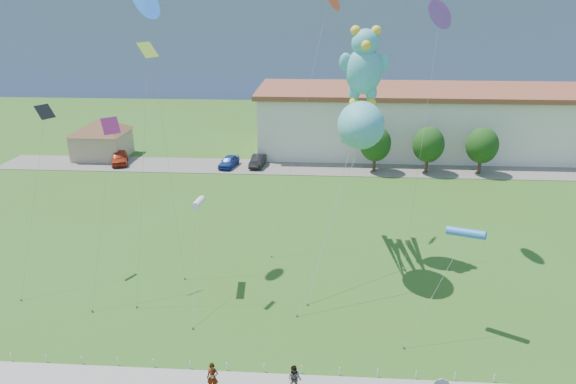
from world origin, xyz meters
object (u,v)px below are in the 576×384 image
at_px(parked_car_blue, 229,161).
at_px(teddy_bear_kite, 364,65).
at_px(pedestrian_left, 213,377).
at_px(octopus_kite, 360,131).
at_px(parked_car_red, 119,157).
at_px(pavilion, 101,134).
at_px(parked_car_black, 258,161).
at_px(warehouse, 492,121).
at_px(pedestrian_right, 294,379).

xyz_separation_m(parked_car_blue, teddy_bear_kite, (13.87, -20.71, 13.68)).
relative_size(pedestrian_left, octopus_kite, 0.13).
bearing_deg(parked_car_red, teddy_bear_kite, -56.84).
bearing_deg(parked_car_blue, pavilion, -179.48).
xyz_separation_m(pavilion, parked_car_black, (20.24, -2.90, -2.29)).
bearing_deg(parked_car_black, warehouse, 22.08).
bearing_deg(parked_car_red, pedestrian_left, -82.28).
xyz_separation_m(pedestrian_right, parked_car_red, (-23.42, 37.83, -0.03)).
relative_size(warehouse, pedestrian_right, 39.80).
xyz_separation_m(warehouse, octopus_kite, (-19.60, -32.65, 6.14)).
bearing_deg(pedestrian_right, pavilion, 138.08).
bearing_deg(pedestrian_left, parked_car_blue, 97.43).
bearing_deg(pedestrian_left, pedestrian_right, 1.21).
bearing_deg(warehouse, octopus_kite, -120.98).
bearing_deg(pedestrian_right, parked_car_blue, 119.66).
height_order(pavilion, parked_car_blue, pavilion).
distance_m(pedestrian_right, parked_car_red, 44.49).
bearing_deg(octopus_kite, parked_car_black, 113.16).
distance_m(pavilion, pedestrian_right, 48.79).
bearing_deg(pedestrian_right, pedestrian_left, -162.62).
bearing_deg(parked_car_red, octopus_kite, -60.36).
relative_size(warehouse, octopus_kite, 4.82).
height_order(pedestrian_left, pedestrian_right, pedestrian_left).
height_order(warehouse, pedestrian_right, warehouse).
relative_size(pedestrian_left, parked_car_blue, 0.41).
relative_size(parked_car_blue, teddy_bear_kite, 0.23).
bearing_deg(teddy_bear_kite, parked_car_black, 116.27).
bearing_deg(parked_car_blue, octopus_kite, -47.88).
bearing_deg(parked_car_red, pedestrian_right, -77.46).
relative_size(pavilion, parked_car_blue, 2.34).
bearing_deg(pedestrian_left, teddy_bear_kite, 63.08).
xyz_separation_m(parked_car_red, parked_car_blue, (13.54, -0.42, -0.11)).
height_order(parked_car_red, parked_car_blue, parked_car_red).
height_order(pavilion, pedestrian_right, pavilion).
height_order(pedestrian_left, parked_car_black, pedestrian_left).
relative_size(octopus_kite, teddy_bear_kite, 0.74).
height_order(pavilion, parked_car_black, pavilion).
height_order(warehouse, teddy_bear_kite, teddy_bear_kite).
xyz_separation_m(parked_car_red, teddy_bear_kite, (27.42, -21.13, 13.57)).
bearing_deg(pedestrian_left, pavilion, 117.58).
bearing_deg(warehouse, pedestrian_right, -116.48).
height_order(pavilion, pedestrian_left, pavilion).
distance_m(pavilion, warehouse, 50.37).
bearing_deg(pavilion, teddy_bear_kite, -38.12).
distance_m(parked_car_red, parked_car_black, 16.96).
height_order(warehouse, octopus_kite, octopus_kite).
height_order(pedestrian_left, octopus_kite, octopus_kite).
bearing_deg(parked_car_red, parked_car_blue, -20.99).
xyz_separation_m(pavilion, warehouse, (50.00, 6.00, 1.10)).
xyz_separation_m(pavilion, teddy_bear_kite, (30.70, -24.08, 11.39)).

